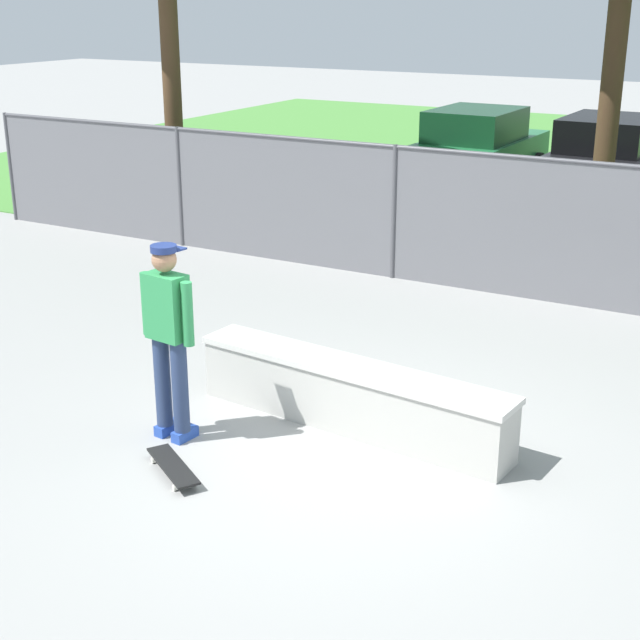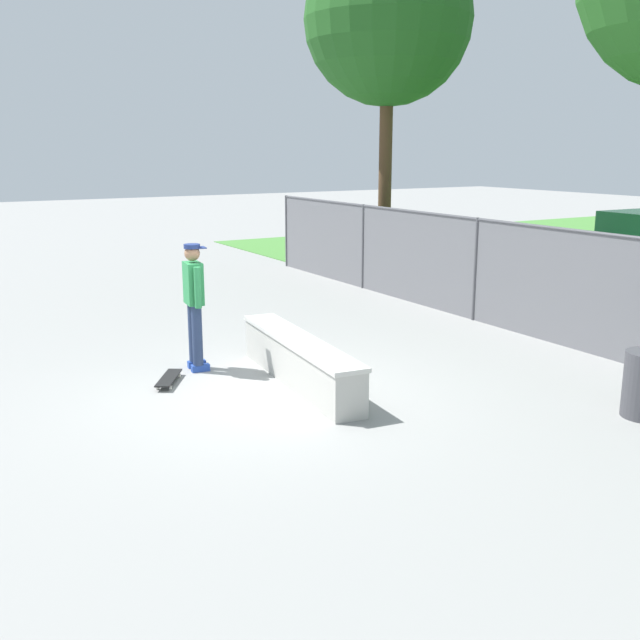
{
  "view_description": "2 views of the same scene",
  "coord_description": "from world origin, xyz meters",
  "px_view_note": "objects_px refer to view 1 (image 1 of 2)",
  "views": [
    {
      "loc": [
        3.47,
        -6.47,
        3.88
      ],
      "look_at": [
        -0.74,
        1.08,
        0.84
      ],
      "focal_mm": 52.02,
      "sensor_mm": 36.0,
      "label": 1
    },
    {
      "loc": [
        8.35,
        -3.99,
        3.15
      ],
      "look_at": [
        -0.2,
        0.99,
        0.84
      ],
      "focal_mm": 41.37,
      "sensor_mm": 36.0,
      "label": 2
    }
  ],
  "objects_px": {
    "car_green": "(476,148)",
    "car_black": "(608,159)",
    "skateboard": "(173,466)",
    "concrete_ledge": "(351,396)",
    "skateboarder": "(168,333)"
  },
  "relations": [
    {
      "from": "concrete_ledge",
      "to": "skateboarder",
      "type": "distance_m",
      "value": 1.8
    },
    {
      "from": "skateboard",
      "to": "car_black",
      "type": "xyz_separation_m",
      "value": [
        0.61,
        13.12,
        0.77
      ]
    },
    {
      "from": "concrete_ledge",
      "to": "skateboarder",
      "type": "bearing_deg",
      "value": -143.43
    },
    {
      "from": "skateboarder",
      "to": "car_black",
      "type": "xyz_separation_m",
      "value": [
        1.04,
        12.55,
        -0.19
      ]
    },
    {
      "from": "concrete_ledge",
      "to": "skateboarder",
      "type": "relative_size",
      "value": 1.79
    },
    {
      "from": "car_black",
      "to": "car_green",
      "type": "bearing_deg",
      "value": -179.59
    },
    {
      "from": "skateboarder",
      "to": "skateboard",
      "type": "bearing_deg",
      "value": -53.21
    },
    {
      "from": "concrete_ledge",
      "to": "skateboard",
      "type": "relative_size",
      "value": 4.2
    },
    {
      "from": "concrete_ledge",
      "to": "car_green",
      "type": "height_order",
      "value": "car_green"
    },
    {
      "from": "concrete_ledge",
      "to": "skateboard",
      "type": "distance_m",
      "value": 1.82
    },
    {
      "from": "skateboarder",
      "to": "car_black",
      "type": "height_order",
      "value": "skateboarder"
    },
    {
      "from": "concrete_ledge",
      "to": "car_green",
      "type": "relative_size",
      "value": 0.78
    },
    {
      "from": "car_green",
      "to": "car_black",
      "type": "distance_m",
      "value": 2.71
    },
    {
      "from": "skateboard",
      "to": "car_black",
      "type": "relative_size",
      "value": 0.18
    },
    {
      "from": "skateboarder",
      "to": "car_black",
      "type": "bearing_deg",
      "value": 85.28
    }
  ]
}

